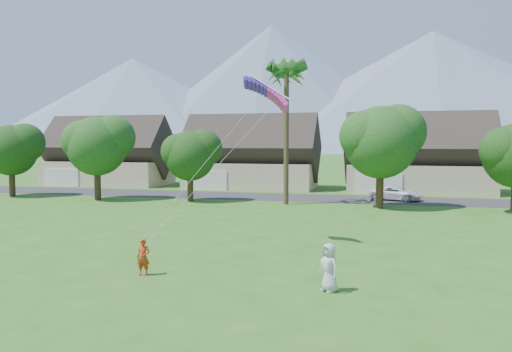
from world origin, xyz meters
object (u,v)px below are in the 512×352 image
(watcher, at_px, (329,268))
(parafoil_kite, at_px, (268,92))
(parked_car, at_px, (395,193))
(kite_flyer, at_px, (143,257))

(watcher, xyz_separation_m, parafoil_kite, (-4.11, 7.73, 7.28))
(watcher, height_order, parked_car, watcher)
(kite_flyer, height_order, parafoil_kite, parafoil_kite)
(kite_flyer, bearing_deg, watcher, -8.83)
(parked_car, height_order, parafoil_kite, parafoil_kite)
(parked_car, bearing_deg, parafoil_kite, 177.64)
(parafoil_kite, bearing_deg, kite_flyer, -113.75)
(watcher, bearing_deg, parafoil_kite, 160.94)
(watcher, distance_m, parked_car, 30.34)
(kite_flyer, xyz_separation_m, parked_car, (10.74, 29.85, -0.10))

